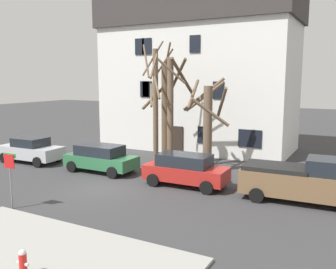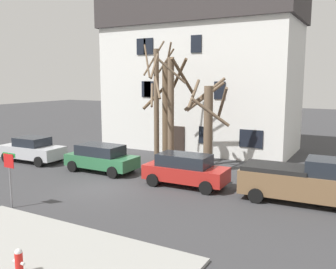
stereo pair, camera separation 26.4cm
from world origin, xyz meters
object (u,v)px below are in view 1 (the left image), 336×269
car_green_wagon (101,158)px  car_silver_sedan (31,150)px  building_main (198,73)px  tree_bare_mid (167,111)px  car_red_wagon (185,169)px  fire_hydrant (23,262)px  tree_bare_far (169,110)px  bicycle_leaning (83,153)px  pickup_truck_brown (305,181)px  street_sign_pole (10,170)px  tree_bare_end (207,122)px  tree_bare_near (156,101)px

car_green_wagon → car_silver_sedan: bearing=-178.3°
building_main → tree_bare_mid: (1.07, -7.21, -2.47)m
car_red_wagon → fire_hydrant: bearing=-90.4°
tree_bare_far → bicycle_leaning: bearing=177.9°
pickup_truck_brown → street_sign_pole: size_ratio=2.31×
building_main → tree_bare_far: building_main is taller
car_silver_sedan → fire_hydrant: bearing=-42.2°
tree_bare_mid → building_main: bearing=98.5°
tree_bare_mid → pickup_truck_brown: bearing=-19.4°
car_red_wagon → bicycle_leaning: bearing=163.8°
tree_bare_mid → bicycle_leaning: 7.20m
tree_bare_end → car_silver_sedan: size_ratio=1.26×
pickup_truck_brown → fire_hydrant: size_ratio=7.48×
tree_bare_end → car_silver_sedan: bearing=-164.5°
tree_bare_near → car_silver_sedan: 9.09m
car_silver_sedan → street_sign_pole: 9.37m
tree_bare_end → car_green_wagon: (-5.66, -2.99, -2.15)m
tree_bare_near → pickup_truck_brown: 10.76m
car_red_wagon → tree_bare_mid: bearing=131.3°
car_green_wagon → street_sign_pole: street_sign_pole is taller
tree_bare_near → street_sign_pole: bearing=-97.0°
tree_bare_mid → bicycle_leaning: (-6.44, -0.59, -3.18)m
building_main → bicycle_leaning: 11.02m
pickup_truck_brown → car_silver_sedan: bearing=-179.6°
building_main → street_sign_pole: size_ratio=6.30×
tree_bare_end → car_red_wagon: (0.14, -3.25, -2.13)m
tree_bare_far → car_silver_sedan: size_ratio=1.58×
fire_hydrant → pickup_truck_brown: bearing=60.6°
tree_bare_end → car_silver_sedan: tree_bare_end is taller
building_main → tree_bare_near: bearing=-89.0°
tree_bare_end → street_sign_pole: bearing=-116.7°
car_silver_sedan → car_green_wagon: car_silver_sedan is taller
fire_hydrant → street_sign_pole: 6.36m
building_main → car_red_wagon: (3.97, -10.50, -5.13)m
tree_bare_near → tree_bare_mid: size_ratio=1.17×
tree_bare_near → tree_bare_mid: 1.17m
tree_bare_far → tree_bare_end: bearing=20.1°
building_main → car_green_wagon: (-1.83, -10.25, -5.15)m
car_silver_sedan → fire_hydrant: (11.49, -10.43, -0.34)m
car_red_wagon → street_sign_pole: bearing=-127.5°
building_main → tree_bare_far: bearing=-78.4°
building_main → car_red_wagon: size_ratio=3.48×
tree_bare_mid → tree_bare_end: tree_bare_mid is taller
pickup_truck_brown → tree_bare_far: bearing=164.7°
car_green_wagon → tree_bare_end: bearing=27.9°
tree_bare_mid → street_sign_pole: size_ratio=2.80×
car_silver_sedan → pickup_truck_brown: 17.44m
tree_bare_mid → bicycle_leaning: bearing=-174.8°
tree_bare_mid → tree_bare_far: size_ratio=0.96×
car_red_wagon → bicycle_leaning: car_red_wagon is taller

